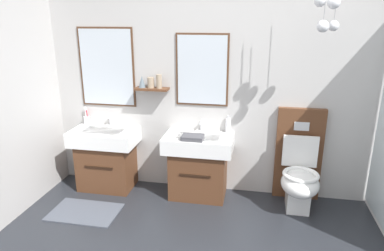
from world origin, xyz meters
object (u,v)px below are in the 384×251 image
vanity_sink_left (106,156)px  toothbrush_cup (87,119)px  vanity_sink_right (198,163)px  soap_dispenser (228,125)px  toilet (299,171)px  folded_hand_towel (193,138)px

vanity_sink_left → toothbrush_cup: size_ratio=3.46×
vanity_sink_right → soap_dispenser: soap_dispenser is taller
vanity_sink_right → soap_dispenser: (0.29, 0.16, 0.40)m
toothbrush_cup → vanity_sink_left: bearing=-28.7°
toilet → folded_hand_towel: bearing=-173.4°
soap_dispenser → folded_hand_towel: (-0.33, -0.30, -0.06)m
folded_hand_towel → vanity_sink_right: bearing=73.2°
toilet → toothbrush_cup: (-2.39, 0.16, 0.37)m
vanity_sink_left → soap_dispenser: size_ratio=3.81×
soap_dispenser → folded_hand_towel: 0.45m
soap_dispenser → folded_hand_towel: bearing=-138.2°
soap_dispenser → vanity_sink_left: bearing=-173.1°
vanity_sink_right → folded_hand_towel: bearing=-106.8°
toilet → toothbrush_cup: toilet is taller
toothbrush_cup → soap_dispenser: 1.64m
toothbrush_cup → soap_dispenser: size_ratio=1.10×
vanity_sink_left → toothbrush_cup: 0.49m
toothbrush_cup → toilet: bearing=-3.9°
folded_hand_towel → vanity_sink_left: bearing=172.6°
vanity_sink_right → toothbrush_cup: (-1.34, 0.15, 0.38)m
toilet → toothbrush_cup: bearing=176.1°
vanity_sink_left → soap_dispenser: bearing=6.9°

